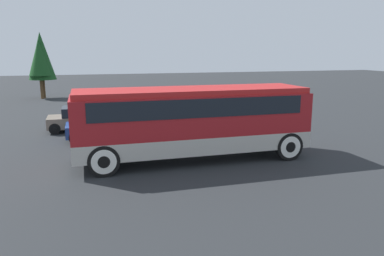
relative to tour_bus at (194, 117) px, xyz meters
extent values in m
plane|color=#26282B|center=(-0.10, 0.00, -1.78)|extent=(120.00, 120.00, 0.00)
cube|color=#B7B2A8|center=(-0.10, 0.00, -0.96)|extent=(9.38, 2.58, 0.67)
cube|color=maroon|center=(-0.10, 0.00, 0.15)|extent=(9.38, 2.58, 1.56)
cube|color=black|center=(-0.10, 0.00, 0.53)|extent=(8.25, 2.62, 0.70)
cube|color=#B21E1E|center=(-0.10, 0.00, 1.04)|extent=(9.19, 2.37, 0.22)
cube|color=maroon|center=(4.44, 0.00, -0.07)|extent=(0.36, 2.47, 1.79)
cylinder|color=black|center=(3.68, -1.18, -1.21)|extent=(1.14, 0.28, 1.14)
cylinder|color=silver|center=(3.68, -1.18, -1.21)|extent=(0.89, 0.30, 0.89)
cylinder|color=black|center=(3.68, -1.18, -1.21)|extent=(0.43, 0.32, 0.43)
cylinder|color=black|center=(3.68, 1.18, -1.21)|extent=(1.14, 0.28, 1.14)
cylinder|color=silver|center=(3.68, 1.18, -1.21)|extent=(0.89, 0.30, 0.89)
cylinder|color=black|center=(3.68, 1.18, -1.21)|extent=(0.43, 0.32, 0.43)
cylinder|color=black|center=(-3.70, -1.18, -1.21)|extent=(1.14, 0.28, 1.14)
cylinder|color=silver|center=(-3.70, -1.18, -1.21)|extent=(0.89, 0.30, 0.89)
cylinder|color=black|center=(-3.70, -1.18, -1.21)|extent=(0.43, 0.32, 0.43)
cylinder|color=black|center=(-3.70, 1.18, -1.21)|extent=(1.14, 0.28, 1.14)
cylinder|color=silver|center=(-3.70, 1.18, -1.21)|extent=(0.89, 0.30, 0.89)
cylinder|color=black|center=(-3.70, 1.18, -1.21)|extent=(0.43, 0.32, 0.43)
cube|color=#7A6B5B|center=(-4.23, 7.38, -1.26)|extent=(4.04, 1.73, 0.59)
cube|color=black|center=(-4.39, 7.38, -0.71)|extent=(2.10, 1.56, 0.51)
cylinder|color=black|center=(-2.63, 6.60, -1.48)|extent=(0.60, 0.22, 0.60)
cylinder|color=black|center=(-2.63, 6.60, -1.48)|extent=(0.23, 0.26, 0.23)
cylinder|color=black|center=(-2.63, 8.15, -1.48)|extent=(0.60, 0.22, 0.60)
cylinder|color=black|center=(-2.63, 8.15, -1.48)|extent=(0.23, 0.26, 0.23)
cylinder|color=black|center=(-5.82, 6.60, -1.48)|extent=(0.60, 0.22, 0.60)
cylinder|color=black|center=(-5.82, 6.60, -1.48)|extent=(0.23, 0.26, 0.23)
cylinder|color=black|center=(-5.82, 8.15, -1.48)|extent=(0.60, 0.22, 0.60)
cylinder|color=black|center=(-5.82, 8.15, -1.48)|extent=(0.23, 0.26, 0.23)
cube|color=navy|center=(-2.98, 4.70, -1.23)|extent=(4.39, 1.79, 0.58)
cube|color=black|center=(-3.16, 4.70, -0.67)|extent=(2.28, 1.61, 0.55)
cylinder|color=black|center=(-1.27, 3.90, -1.44)|extent=(0.69, 0.22, 0.69)
cylinder|color=black|center=(-1.27, 3.90, -1.44)|extent=(0.26, 0.26, 0.26)
cylinder|color=black|center=(-1.27, 5.50, -1.44)|extent=(0.69, 0.22, 0.69)
cylinder|color=black|center=(-1.27, 5.50, -1.44)|extent=(0.26, 0.26, 0.26)
cylinder|color=black|center=(-4.69, 3.90, -1.44)|extent=(0.69, 0.22, 0.69)
cylinder|color=black|center=(-4.69, 3.90, -1.44)|extent=(0.26, 0.26, 0.26)
cylinder|color=black|center=(-4.69, 5.50, -1.44)|extent=(0.69, 0.22, 0.69)
cylinder|color=black|center=(-4.69, 5.50, -1.44)|extent=(0.26, 0.26, 0.26)
cylinder|color=brown|center=(-7.93, 23.15, -0.71)|extent=(0.28, 0.28, 2.15)
cone|color=#19471E|center=(-7.93, 23.15, 2.00)|extent=(2.01, 2.01, 3.27)
cylinder|color=brown|center=(-7.80, 23.61, -0.90)|extent=(0.28, 0.28, 1.76)
cone|color=#19471E|center=(-7.80, 23.61, 2.15)|extent=(2.47, 2.47, 4.36)
camera|label=1|loc=(-4.27, -14.26, 2.61)|focal=35.00mm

